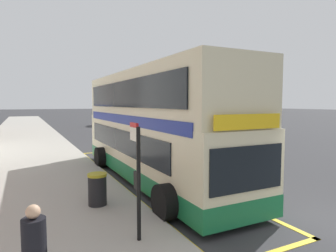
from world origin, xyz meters
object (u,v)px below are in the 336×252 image
parked_car_white_ahead (135,127)px  litter_bin (97,189)px  bus_stop_sign (137,171)px  parked_car_silver_kerbside (102,120)px  double_decker_bus (152,130)px

parked_car_white_ahead → litter_bin: parked_car_white_ahead is taller
bus_stop_sign → parked_car_white_ahead: 22.97m
bus_stop_sign → parked_car_silver_kerbside: 34.63m
parked_car_silver_kerbside → litter_bin: (-7.82, -31.25, -0.18)m
litter_bin → bus_stop_sign: bearing=-83.1°
bus_stop_sign → double_decker_bus: bearing=63.3°
double_decker_bus → parked_car_white_ahead: double_decker_bus is taller
bus_stop_sign → litter_bin: (-0.31, 2.54, -1.05)m
parked_car_silver_kerbside → bus_stop_sign: bearing=78.0°
double_decker_bus → parked_car_silver_kerbside: bearing=80.2°
double_decker_bus → litter_bin: (-2.82, -2.45, -1.45)m
bus_stop_sign → parked_car_white_ahead: (7.89, 21.56, -0.87)m
parked_car_white_ahead → double_decker_bus: bearing=-110.2°
parked_car_silver_kerbside → parked_car_white_ahead: 12.25m
parked_car_silver_kerbside → parked_car_white_ahead: same height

